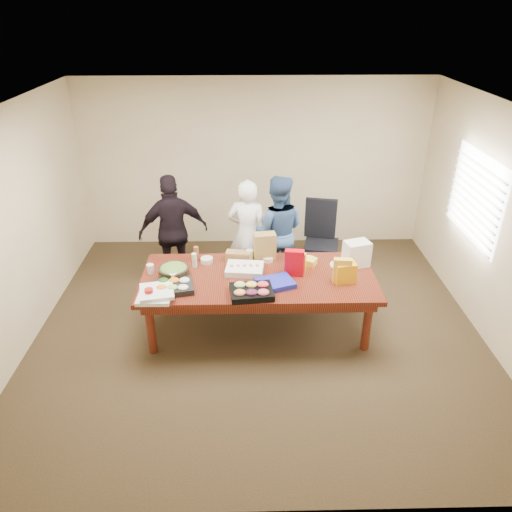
{
  "coord_description": "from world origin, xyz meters",
  "views": [
    {
      "loc": [
        -0.14,
        -4.98,
        3.67
      ],
      "look_at": [
        -0.03,
        0.1,
        0.97
      ],
      "focal_mm": 33.83,
      "sensor_mm": 36.0,
      "label": 1
    }
  ],
  "objects_px": {
    "person_right": "(277,231)",
    "conference_table": "(258,302)",
    "sheet_cake": "(245,269)",
    "salad_bowl": "(174,272)",
    "person_center": "(248,234)",
    "office_chair": "(321,243)"
  },
  "relations": [
    {
      "from": "person_right",
      "to": "conference_table",
      "type": "bearing_deg",
      "value": 80.72
    },
    {
      "from": "sheet_cake",
      "to": "conference_table",
      "type": "bearing_deg",
      "value": -26.87
    },
    {
      "from": "conference_table",
      "to": "person_right",
      "type": "distance_m",
      "value": 1.25
    },
    {
      "from": "conference_table",
      "to": "person_center",
      "type": "bearing_deg",
      "value": 96.24
    },
    {
      "from": "office_chair",
      "to": "salad_bowl",
      "type": "height_order",
      "value": "office_chair"
    },
    {
      "from": "person_right",
      "to": "sheet_cake",
      "type": "height_order",
      "value": "person_right"
    },
    {
      "from": "sheet_cake",
      "to": "salad_bowl",
      "type": "distance_m",
      "value": 0.85
    },
    {
      "from": "person_center",
      "to": "salad_bowl",
      "type": "xyz_separation_m",
      "value": [
        -0.89,
        -1.07,
        0.02
      ]
    },
    {
      "from": "office_chair",
      "to": "sheet_cake",
      "type": "xyz_separation_m",
      "value": [
        -1.12,
        -1.18,
        0.24
      ]
    },
    {
      "from": "office_chair",
      "to": "sheet_cake",
      "type": "bearing_deg",
      "value": -121.24
    },
    {
      "from": "conference_table",
      "to": "office_chair",
      "type": "bearing_deg",
      "value": 53.41
    },
    {
      "from": "office_chair",
      "to": "person_center",
      "type": "relative_size",
      "value": 0.69
    },
    {
      "from": "sheet_cake",
      "to": "salad_bowl",
      "type": "relative_size",
      "value": 1.21
    },
    {
      "from": "conference_table",
      "to": "sheet_cake",
      "type": "height_order",
      "value": "sheet_cake"
    },
    {
      "from": "conference_table",
      "to": "sheet_cake",
      "type": "distance_m",
      "value": 0.46
    },
    {
      "from": "conference_table",
      "to": "salad_bowl",
      "type": "bearing_deg",
      "value": 178.76
    },
    {
      "from": "person_center",
      "to": "person_right",
      "type": "height_order",
      "value": "person_right"
    },
    {
      "from": "conference_table",
      "to": "person_center",
      "type": "relative_size",
      "value": 1.77
    },
    {
      "from": "sheet_cake",
      "to": "salad_bowl",
      "type": "bearing_deg",
      "value": -167.77
    },
    {
      "from": "office_chair",
      "to": "person_right",
      "type": "xyz_separation_m",
      "value": [
        -0.66,
        -0.15,
        0.26
      ]
    },
    {
      "from": "person_center",
      "to": "sheet_cake",
      "type": "distance_m",
      "value": 0.99
    },
    {
      "from": "conference_table",
      "to": "person_right",
      "type": "xyz_separation_m",
      "value": [
        0.29,
        1.13,
        0.44
      ]
    }
  ]
}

